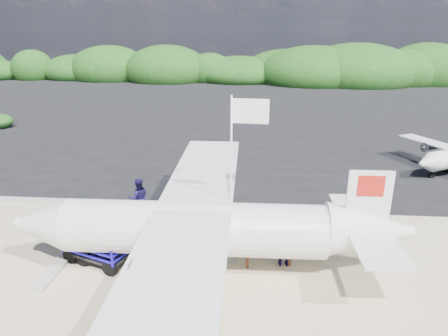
% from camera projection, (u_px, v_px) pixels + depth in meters
% --- Properties ---
extents(ground, '(160.00, 160.00, 0.00)m').
position_uv_depth(ground, '(182.00, 265.00, 14.73)').
color(ground, beige).
extents(asphalt_apron, '(90.00, 50.00, 0.04)m').
position_uv_depth(asphalt_apron, '(233.00, 110.00, 42.95)').
color(asphalt_apron, '#B2B2B2').
rests_on(asphalt_apron, ground).
extents(vegetation_band, '(124.00, 8.00, 4.40)m').
position_uv_depth(vegetation_band, '(243.00, 81.00, 66.46)').
color(vegetation_band, '#B2B2B2').
rests_on(vegetation_band, ground).
extents(baggage_cart, '(2.97, 2.32, 1.31)m').
position_uv_depth(baggage_cart, '(100.00, 261.00, 14.98)').
color(baggage_cart, '#160DC4').
rests_on(baggage_cart, ground).
extents(flagpole, '(1.28, 0.60, 6.22)m').
position_uv_depth(flagpole, '(231.00, 260.00, 15.08)').
color(flagpole, white).
rests_on(flagpole, ground).
extents(signboard, '(1.76, 0.47, 1.45)m').
position_uv_depth(signboard, '(268.00, 267.00, 14.66)').
color(signboard, '#593019').
rests_on(signboard, ground).
extents(crew_a, '(0.58, 0.41, 1.51)m').
position_uv_depth(crew_a, '(154.00, 216.00, 16.94)').
color(crew_a, '#161142').
rests_on(crew_a, ground).
extents(crew_b, '(1.14, 1.04, 1.91)m').
position_uv_depth(crew_b, '(139.00, 198.00, 18.24)').
color(crew_b, '#161142').
rests_on(crew_b, ground).
extents(crew_c, '(1.02, 0.44, 1.72)m').
position_uv_depth(crew_c, '(285.00, 245.00, 14.47)').
color(crew_c, '#161142').
rests_on(crew_c, ground).
extents(aircraft_large, '(17.06, 17.06, 5.01)m').
position_uv_depth(aircraft_large, '(330.00, 124.00, 36.65)').
color(aircraft_large, '#B2B2B2').
rests_on(aircraft_large, ground).
extents(aircraft_small, '(8.72, 8.72, 2.31)m').
position_uv_depth(aircraft_small, '(115.00, 102.00, 47.53)').
color(aircraft_small, '#B2B2B2').
rests_on(aircraft_small, ground).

